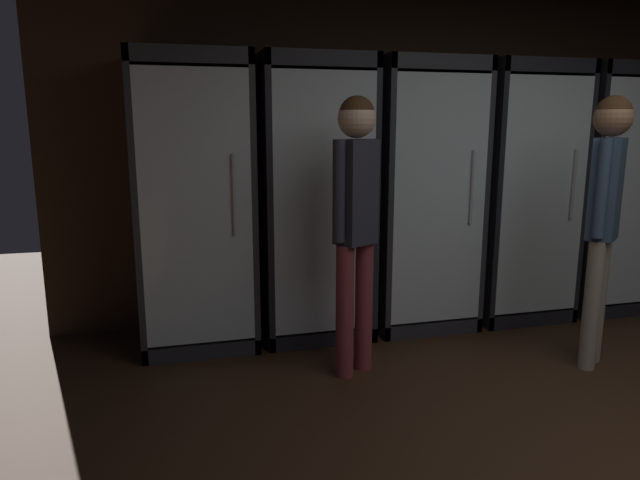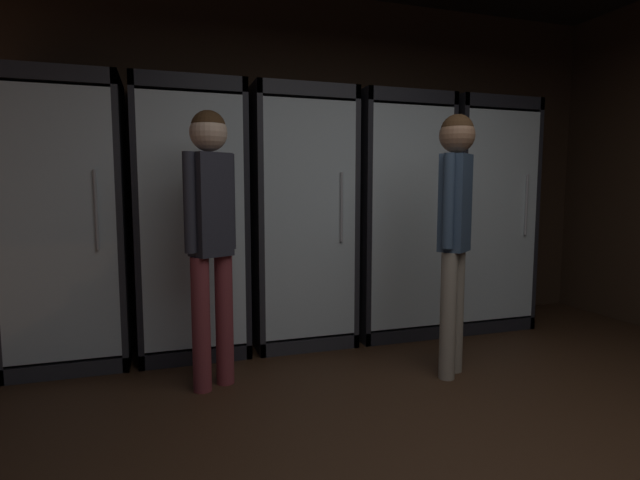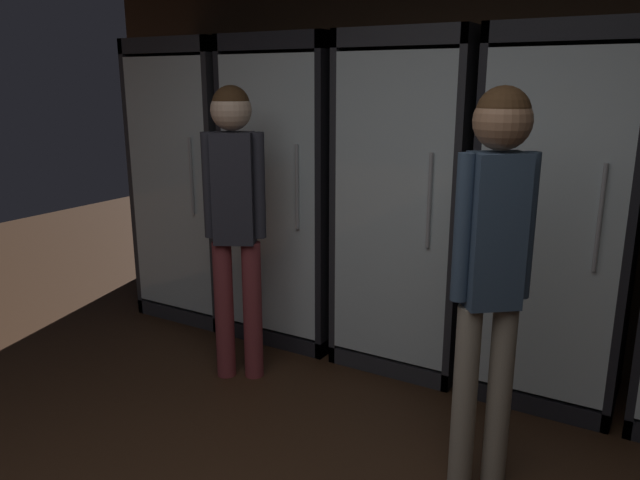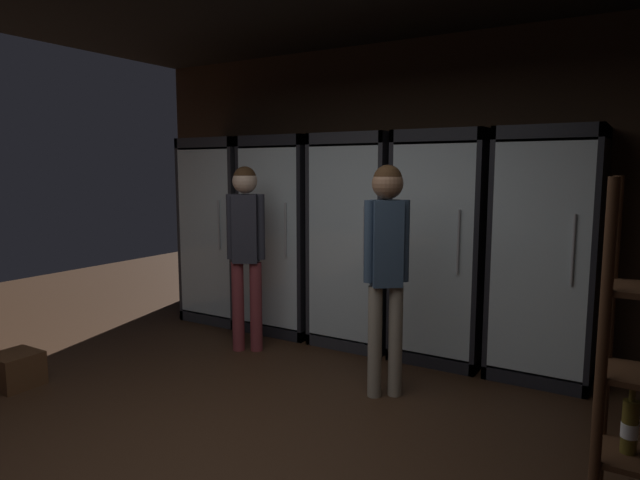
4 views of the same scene
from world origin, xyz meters
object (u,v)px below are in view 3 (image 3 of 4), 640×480
at_px(cooler_right, 415,276).
at_px(shopper_near, 400,281).
at_px(cooler_far_left, 65,283).
at_px(cooler_center, 309,278).
at_px(cooler_left, 193,282).
at_px(shopper_far, 114,285).

xyz_separation_m(cooler_right, shopper_near, (-0.53, -1.01, 0.06)).
height_order(cooler_far_left, cooler_center, same).
relative_size(cooler_left, cooler_right, 1.00).
xyz_separation_m(cooler_center, shopper_near, (0.17, -1.01, 0.05)).
relative_size(cooler_far_left, cooler_right, 1.00).
distance_m(cooler_right, shopper_far, 1.97).
bearing_deg(cooler_right, cooler_far_left, -179.97).
relative_size(shopper_near, shopper_far, 1.03).
height_order(cooler_right, shopper_near, cooler_right).
height_order(cooler_far_left, cooler_right, same).
relative_size(cooler_left, cooler_center, 1.00).
bearing_deg(cooler_right, cooler_left, 180.00).
bearing_deg(shopper_near, cooler_center, 99.49).
relative_size(cooler_far_left, cooler_center, 1.00).
distance_m(cooler_left, cooler_center, 0.70).
distance_m(cooler_center, shopper_near, 1.03).
relative_size(cooler_center, shopper_far, 1.23).
distance_m(cooler_far_left, cooler_left, 0.70).
bearing_deg(cooler_far_left, cooler_left, 0.08).
bearing_deg(cooler_right, shopper_far, -157.88).
height_order(cooler_center, shopper_near, cooler_center).
relative_size(cooler_right, shopper_far, 1.23).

